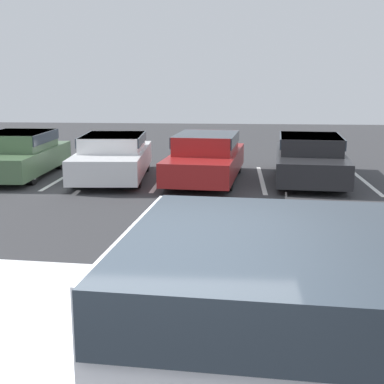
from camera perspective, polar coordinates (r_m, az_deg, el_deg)
stall_stripe_b at (r=15.66m, az=-13.35°, el=1.64°), size 0.12×4.07×0.01m
stall_stripe_c at (r=15.04m, az=-3.22°, el=1.53°), size 0.12×4.07×0.01m
stall_stripe_d at (r=14.92m, az=7.42°, el=1.36°), size 0.12×4.07×0.01m
stall_stripe_e at (r=15.32m, az=17.86°, el=1.15°), size 0.12×4.07×0.01m
parked_sedan_a at (r=16.01m, az=-18.01°, el=4.00°), size 1.88×4.24×1.25m
parked_sedan_b at (r=14.96m, az=-8.39°, el=3.89°), size 2.09×4.37×1.22m
parked_sedan_c at (r=14.60m, az=1.52°, el=3.89°), size 2.12×4.50×1.27m
parked_sedan_d at (r=14.91m, az=12.45°, el=3.69°), size 2.12×4.49×1.22m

